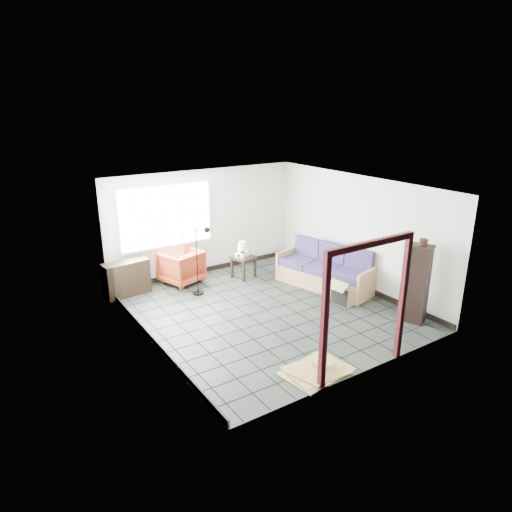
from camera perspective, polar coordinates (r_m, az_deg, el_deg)
ground at (r=9.59m, az=1.32°, el=-6.77°), size 5.50×5.50×0.00m
room_shell at (r=9.02m, az=1.30°, el=2.98°), size 5.02×5.52×2.61m
window_panel at (r=10.87m, az=-11.17°, el=4.93°), size 2.32×0.08×1.52m
doorway_trim at (r=7.16m, az=13.77°, el=-4.38°), size 1.80×0.08×2.20m
futon_sofa at (r=10.78m, az=8.82°, el=-1.93°), size 1.41×2.41×1.01m
armchair at (r=11.00m, az=-9.37°, el=-1.13°), size 1.05×1.02×0.87m
side_table at (r=11.16m, az=-1.58°, el=-0.51°), size 0.61×0.61×0.55m
table_lamp at (r=10.99m, az=-1.71°, el=1.22°), size 0.33×0.33×0.39m
projector at (r=11.11m, az=-1.76°, el=0.23°), size 0.36×0.33×0.10m
floor_lamp at (r=10.10m, az=-6.74°, el=-0.14°), size 0.44×0.43×1.65m
console_shelf at (r=10.59m, az=-15.88°, el=-2.68°), size 1.04×0.50×0.78m
tall_shelf at (r=9.34m, az=19.56°, el=-3.28°), size 0.46×0.52×1.57m
pot at (r=9.10m, az=20.20°, el=1.64°), size 0.19×0.19×0.12m
open_box at (r=10.13m, az=11.42°, el=-4.53°), size 0.98×0.55×0.53m
cardboard_pile at (r=7.62m, az=7.66°, el=-13.88°), size 1.19×0.91×0.16m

